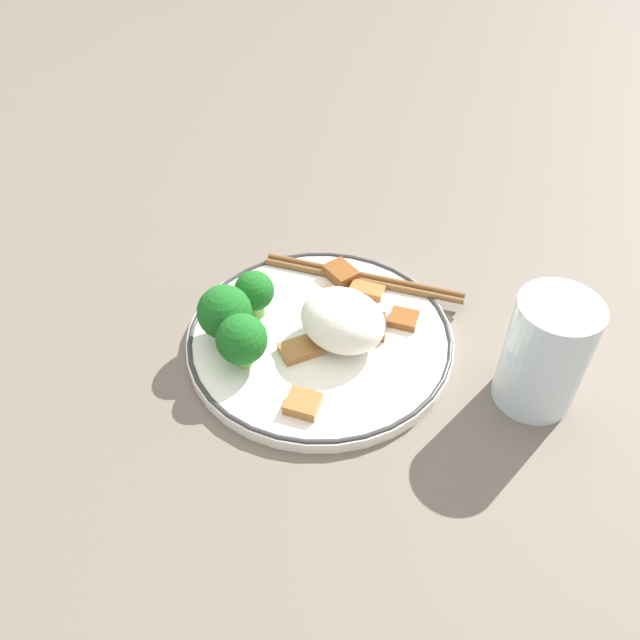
# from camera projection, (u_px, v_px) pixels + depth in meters

# --- Properties ---
(ground_plane) EXTENTS (3.00, 3.00, 0.00)m
(ground_plane) POSITION_uv_depth(u_px,v_px,m) (320.00, 343.00, 0.63)
(ground_plane) COLOR #665B51
(plate) EXTENTS (0.26, 0.26, 0.01)m
(plate) POSITION_uv_depth(u_px,v_px,m) (320.00, 338.00, 0.62)
(plate) COLOR white
(plate) RESTS_ON ground_plane
(rice_mound) EXTENTS (0.09, 0.07, 0.05)m
(rice_mound) POSITION_uv_depth(u_px,v_px,m) (343.00, 320.00, 0.60)
(rice_mound) COLOR white
(rice_mound) RESTS_ON plate
(broccoli_back_left) EXTENTS (0.04, 0.04, 0.05)m
(broccoli_back_left) POSITION_uv_depth(u_px,v_px,m) (254.00, 292.00, 0.62)
(broccoli_back_left) COLOR #7FB756
(broccoli_back_left) RESTS_ON plate
(broccoli_back_center) EXTENTS (0.05, 0.05, 0.06)m
(broccoli_back_center) POSITION_uv_depth(u_px,v_px,m) (225.00, 312.00, 0.59)
(broccoli_back_center) COLOR #7FB756
(broccoli_back_center) RESTS_ON plate
(broccoli_back_right) EXTENTS (0.05, 0.05, 0.06)m
(broccoli_back_right) POSITION_uv_depth(u_px,v_px,m) (242.00, 340.00, 0.57)
(broccoli_back_right) COLOR #7FB756
(broccoli_back_right) RESTS_ON plate
(meat_near_front) EXTENTS (0.04, 0.03, 0.01)m
(meat_near_front) POSITION_uv_depth(u_px,v_px,m) (404.00, 319.00, 0.63)
(meat_near_front) COLOR brown
(meat_near_front) RESTS_ON plate
(meat_near_left) EXTENTS (0.04, 0.04, 0.01)m
(meat_near_left) POSITION_uv_depth(u_px,v_px,m) (303.00, 404.00, 0.55)
(meat_near_left) COLOR #9E6633
(meat_near_left) RESTS_ON plate
(meat_near_right) EXTENTS (0.04, 0.03, 0.01)m
(meat_near_right) POSITION_uv_depth(u_px,v_px,m) (341.00, 273.00, 0.68)
(meat_near_right) COLOR brown
(meat_near_right) RESTS_ON plate
(meat_near_back) EXTENTS (0.03, 0.04, 0.01)m
(meat_near_back) POSITION_uv_depth(u_px,v_px,m) (331.00, 301.00, 0.65)
(meat_near_back) COLOR brown
(meat_near_back) RESTS_ON plate
(meat_on_rice_edge) EXTENTS (0.04, 0.04, 0.01)m
(meat_on_rice_edge) POSITION_uv_depth(u_px,v_px,m) (371.00, 326.00, 0.62)
(meat_on_rice_edge) COLOR brown
(meat_on_rice_edge) RESTS_ON plate
(meat_mid_left) EXTENTS (0.04, 0.05, 0.01)m
(meat_mid_left) POSITION_uv_depth(u_px,v_px,m) (297.00, 347.00, 0.60)
(meat_mid_left) COLOR #9E6633
(meat_mid_left) RESTS_ON plate
(meat_mid_right) EXTENTS (0.04, 0.03, 0.01)m
(meat_mid_right) POSITION_uv_depth(u_px,v_px,m) (367.00, 290.00, 0.66)
(meat_mid_right) COLOR #9E6633
(meat_mid_right) RESTS_ON plate
(chopsticks) EXTENTS (0.21, 0.09, 0.01)m
(chopsticks) POSITION_uv_depth(u_px,v_px,m) (362.00, 278.00, 0.68)
(chopsticks) COLOR brown
(chopsticks) RESTS_ON plate
(drinking_glass) EXTENTS (0.07, 0.07, 0.11)m
(drinking_glass) POSITION_uv_depth(u_px,v_px,m) (545.00, 353.00, 0.54)
(drinking_glass) COLOR silver
(drinking_glass) RESTS_ON ground_plane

